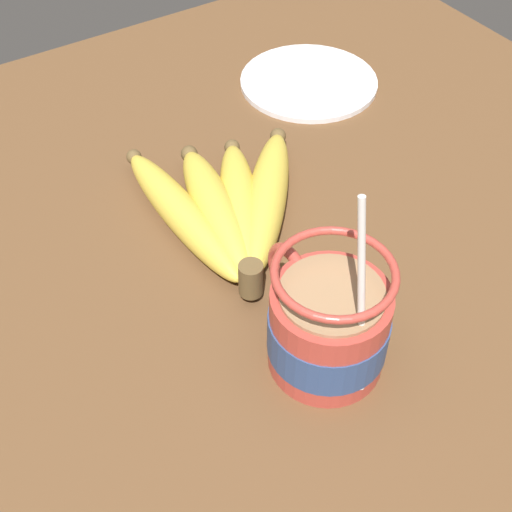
% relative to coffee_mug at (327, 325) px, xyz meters
% --- Properties ---
extents(table, '(1.00, 1.00, 0.03)m').
position_rel_coffee_mug_xyz_m(table, '(0.05, 0.02, -0.06)').
color(table, brown).
rests_on(table, ground).
extents(coffee_mug, '(0.13, 0.09, 0.18)m').
position_rel_coffee_mug_xyz_m(coffee_mug, '(0.00, 0.00, 0.00)').
color(coffee_mug, '#B23D33').
rests_on(coffee_mug, table).
extents(banana_bunch, '(0.22, 0.16, 0.04)m').
position_rel_coffee_mug_xyz_m(banana_bunch, '(0.17, -0.02, -0.02)').
color(banana_bunch, brown).
rests_on(banana_bunch, table).
extents(small_plate, '(0.15, 0.15, 0.01)m').
position_rel_coffee_mug_xyz_m(small_plate, '(0.31, -0.21, -0.04)').
color(small_plate, white).
rests_on(small_plate, table).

